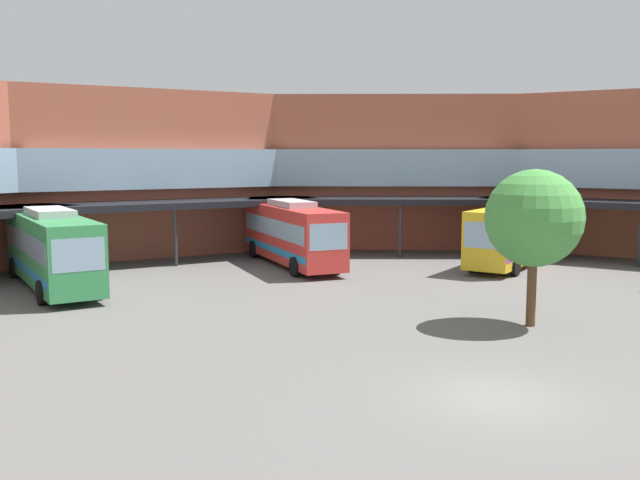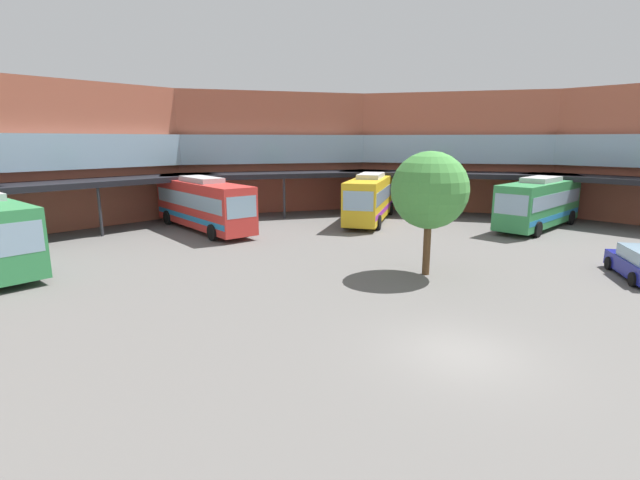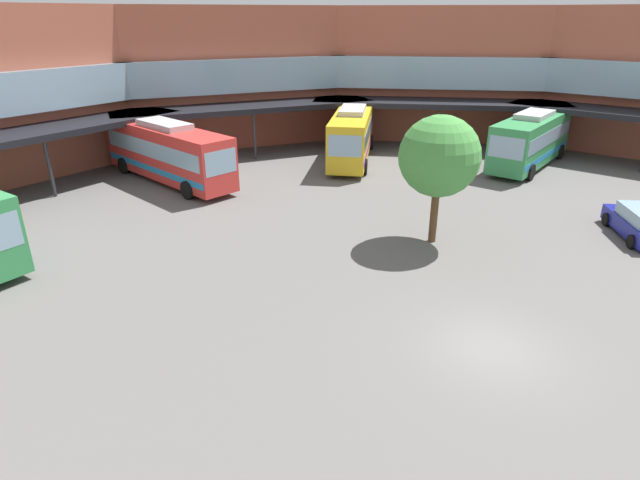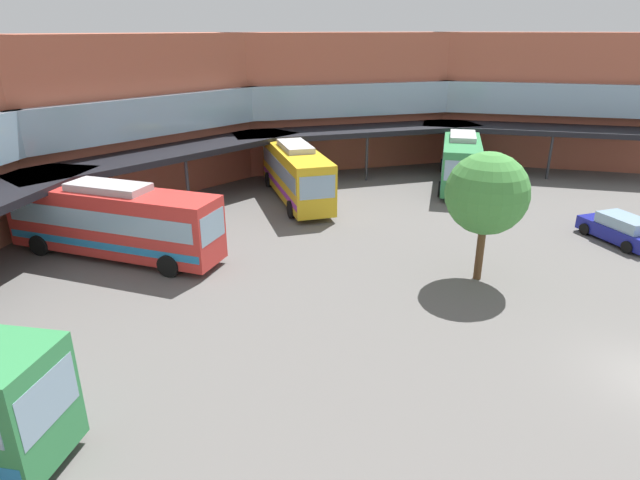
{
  "view_description": "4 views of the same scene",
  "coord_description": "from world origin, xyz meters",
  "px_view_note": "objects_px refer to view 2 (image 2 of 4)",
  "views": [
    {
      "loc": [
        -9.29,
        -16.84,
        6.54
      ],
      "look_at": [
        -1.71,
        12.3,
        2.95
      ],
      "focal_mm": 39.74,
      "sensor_mm": 36.0,
      "label": 1
    },
    {
      "loc": [
        -10.85,
        -9.18,
        6.56
      ],
      "look_at": [
        2.06,
        11.75,
        1.24
      ],
      "focal_mm": 26.14,
      "sensor_mm": 36.0,
      "label": 2
    },
    {
      "loc": [
        -13.51,
        -7.76,
        10.16
      ],
      "look_at": [
        -0.86,
        7.98,
        1.41
      ],
      "focal_mm": 29.48,
      "sensor_mm": 36.0,
      "label": 3
    },
    {
      "loc": [
        -18.51,
        3.38,
        11.06
      ],
      "look_at": [
        0.89,
        13.13,
        2.44
      ],
      "focal_mm": 30.08,
      "sensor_mm": 36.0,
      "label": 4
    }
  ],
  "objects_px": {
    "bus_1": "(539,203)",
    "bus_4": "(370,197)",
    "plaza_tree": "(430,191)",
    "bus_2": "(203,203)"
  },
  "relations": [
    {
      "from": "bus_1",
      "to": "plaza_tree",
      "type": "height_order",
      "value": "plaza_tree"
    },
    {
      "from": "bus_4",
      "to": "bus_1",
      "type": "bearing_deg",
      "value": 90.97
    },
    {
      "from": "bus_1",
      "to": "bus_4",
      "type": "relative_size",
      "value": 1.1
    },
    {
      "from": "bus_1",
      "to": "plaza_tree",
      "type": "distance_m",
      "value": 16.72
    },
    {
      "from": "bus_1",
      "to": "bus_2",
      "type": "xyz_separation_m",
      "value": [
        -21.61,
        12.58,
        0.03
      ]
    },
    {
      "from": "plaza_tree",
      "to": "bus_2",
      "type": "bearing_deg",
      "value": 108.31
    },
    {
      "from": "bus_2",
      "to": "plaza_tree",
      "type": "distance_m",
      "value": 18.24
    },
    {
      "from": "bus_1",
      "to": "plaza_tree",
      "type": "xyz_separation_m",
      "value": [
        -15.92,
        -4.61,
        2.22
      ]
    },
    {
      "from": "bus_4",
      "to": "plaza_tree",
      "type": "relative_size",
      "value": 1.58
    },
    {
      "from": "bus_4",
      "to": "plaza_tree",
      "type": "height_order",
      "value": "plaza_tree"
    }
  ]
}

